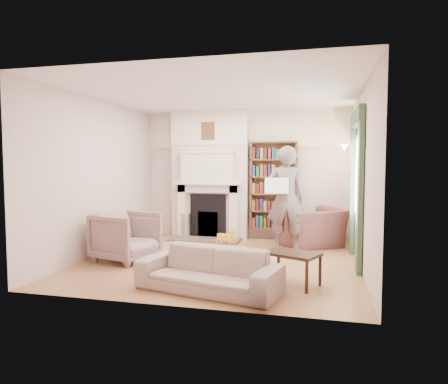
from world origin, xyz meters
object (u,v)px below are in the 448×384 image
(bookcase, at_px, (274,185))
(armchair_reading, at_px, (311,227))
(sofa, at_px, (209,270))
(rocking_horse, at_px, (225,240))
(armchair_left, at_px, (126,236))
(man_reading, at_px, (286,199))
(coffee_table, at_px, (292,269))
(paraffin_heater, at_px, (185,225))

(bookcase, height_order, armchair_reading, bookcase)
(sofa, xyz_separation_m, rocking_horse, (-0.35, 2.39, -0.06))
(armchair_reading, bearing_deg, armchair_left, 0.25)
(armchair_reading, height_order, sofa, armchair_reading)
(armchair_reading, height_order, armchair_left, armchair_left)
(bookcase, distance_m, armchair_left, 3.42)
(man_reading, xyz_separation_m, coffee_table, (0.26, -2.07, -0.76))
(sofa, xyz_separation_m, man_reading, (0.77, 2.57, 0.71))
(man_reading, relative_size, paraffin_heater, 3.58)
(armchair_left, bearing_deg, sofa, -109.73)
(paraffin_heater, bearing_deg, rocking_horse, -43.22)
(bookcase, xyz_separation_m, coffee_table, (0.62, -3.24, -0.95))
(man_reading, distance_m, paraffin_heater, 2.57)
(armchair_reading, relative_size, man_reading, 0.59)
(bookcase, xyz_separation_m, armchair_reading, (0.81, -0.57, -0.80))
(sofa, relative_size, rocking_horse, 3.87)
(armchair_left, distance_m, sofa, 2.19)
(man_reading, bearing_deg, paraffin_heater, -27.82)
(armchair_left, bearing_deg, bookcase, -26.60)
(man_reading, distance_m, rocking_horse, 1.37)
(sofa, xyz_separation_m, paraffin_heater, (-1.53, 3.50, 0.01))
(armchair_left, relative_size, coffee_table, 1.30)
(armchair_left, distance_m, rocking_horse, 1.86)
(sofa, bearing_deg, bookcase, 96.41)
(armchair_left, height_order, sofa, armchair_left)
(armchair_left, distance_m, paraffin_heater, 2.27)
(armchair_left, height_order, man_reading, man_reading)
(bookcase, distance_m, rocking_horse, 1.82)
(sofa, bearing_deg, armchair_reading, 81.62)
(paraffin_heater, relative_size, rocking_horse, 1.15)
(paraffin_heater, bearing_deg, armchair_left, -96.99)
(sofa, relative_size, man_reading, 0.94)
(sofa, height_order, man_reading, man_reading)
(armchair_left, bearing_deg, man_reading, -47.73)
(sofa, bearing_deg, armchair_left, 157.98)
(armchair_reading, height_order, paraffin_heater, armchair_reading)
(man_reading, distance_m, coffee_table, 2.22)
(rocking_horse, bearing_deg, paraffin_heater, 153.98)
(coffee_table, bearing_deg, armchair_reading, 110.75)
(armchair_reading, xyz_separation_m, paraffin_heater, (-2.74, 0.32, -0.10))
(man_reading, height_order, paraffin_heater, man_reading)
(rocking_horse, bearing_deg, man_reading, 26.68)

